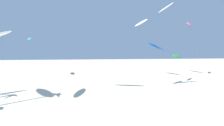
# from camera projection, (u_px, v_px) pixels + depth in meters

# --- Properties ---
(flying_kite_1) EXTENTS (3.59, 6.84, 15.93)m
(flying_kite_1) POSITION_uv_depth(u_px,v_px,m) (141.00, 23.00, 45.73)
(flying_kite_1) COLOR white
(flying_kite_1) RESTS_ON ground
(flying_kite_2) EXTENTS (3.42, 8.89, 11.37)m
(flying_kite_2) POSITION_uv_depth(u_px,v_px,m) (2.00, 34.00, 24.11)
(flying_kite_2) COLOR white
(flying_kite_2) RESTS_ON ground
(flying_kite_3) EXTENTS (3.94, 9.70, 16.11)m
(flying_kite_3) POSITION_uv_depth(u_px,v_px,m) (189.00, 24.00, 48.58)
(flying_kite_3) COLOR #EA5193
(flying_kite_3) RESTS_ON ground
(flying_kite_6) EXTENTS (2.45, 11.97, 19.82)m
(flying_kite_6) POSITION_uv_depth(u_px,v_px,m) (165.00, 8.00, 47.28)
(flying_kite_6) COLOR white
(flying_kite_6) RESTS_ON ground
(flying_kite_7) EXTENTS (2.80, 12.98, 11.89)m
(flying_kite_7) POSITION_uv_depth(u_px,v_px,m) (30.00, 39.00, 49.76)
(flying_kite_7) COLOR #19B2B7
(flying_kite_7) RESTS_ON ground
(flying_kite_8) EXTENTS (4.58, 11.03, 7.23)m
(flying_kite_8) POSITION_uv_depth(u_px,v_px,m) (177.00, 56.00, 42.61)
(flying_kite_8) COLOR green
(flying_kite_8) RESTS_ON ground
(flying_kite_10) EXTENTS (5.83, 9.03, 9.91)m
(flying_kite_10) POSITION_uv_depth(u_px,v_px,m) (156.00, 46.00, 36.13)
(flying_kite_10) COLOR blue
(flying_kite_10) RESTS_ON ground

